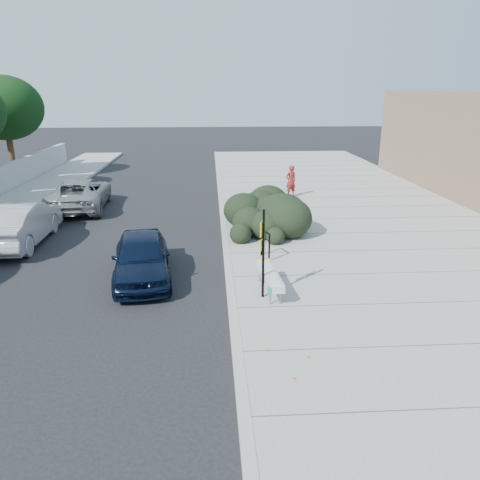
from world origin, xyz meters
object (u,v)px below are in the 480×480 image
(bench, at_px, (269,276))
(sedan_navy, at_px, (141,257))
(wagon_silver, at_px, (19,223))
(pedestrian, at_px, (291,181))
(bike_rack, at_px, (265,242))
(suv_silver, at_px, (80,194))
(sign_post, at_px, (263,248))

(bench, xyz_separation_m, sedan_navy, (-3.50, 1.49, 0.06))
(wagon_silver, height_order, pedestrian, pedestrian)
(bike_rack, bearing_deg, bench, -114.19)
(sedan_navy, height_order, wagon_silver, wagon_silver)
(bench, distance_m, sedan_navy, 3.81)
(pedestrian, bearing_deg, bike_rack, 52.39)
(suv_silver, height_order, pedestrian, pedestrian)
(sedan_navy, relative_size, wagon_silver, 0.84)
(wagon_silver, relative_size, pedestrian, 2.98)
(suv_silver, bearing_deg, pedestrian, -177.37)
(sign_post, height_order, suv_silver, sign_post)
(sedan_navy, bearing_deg, sign_post, -35.80)
(bench, distance_m, bike_rack, 2.61)
(bike_rack, bearing_deg, wagon_silver, 144.02)
(sign_post, relative_size, sedan_navy, 0.59)
(bench, height_order, sedan_navy, sedan_navy)
(sedan_navy, distance_m, suv_silver, 9.49)
(sedan_navy, distance_m, wagon_silver, 5.89)
(wagon_silver, xyz_separation_m, pedestrian, (10.68, 6.35, 0.16))
(bench, distance_m, suv_silver, 12.57)
(suv_silver, bearing_deg, bike_rack, 131.03)
(pedestrian, bearing_deg, sedan_navy, 35.75)
(wagon_silver, bearing_deg, bike_rack, 163.21)
(sedan_navy, bearing_deg, wagon_silver, 135.94)
(bike_rack, xyz_separation_m, wagon_silver, (-8.42, 2.41, 0.08))
(bench, bearing_deg, sign_post, -132.15)
(bench, height_order, suv_silver, suv_silver)
(wagon_silver, bearing_deg, suv_silver, -99.37)
(sign_post, xyz_separation_m, wagon_silver, (-8.01, 5.30, -0.71))
(bike_rack, relative_size, sedan_navy, 0.23)
(bike_rack, distance_m, suv_silver, 10.72)
(bench, height_order, wagon_silver, wagon_silver)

